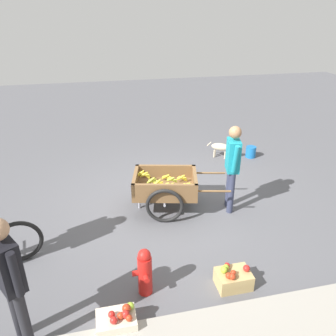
# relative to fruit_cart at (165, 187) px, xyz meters

# --- Properties ---
(ground_plane) EXTENTS (24.00, 24.00, 0.00)m
(ground_plane) POSITION_rel_fruit_cart_xyz_m (-0.13, -0.19, -0.44)
(ground_plane) COLOR #56565B
(fruit_cart) EXTENTS (1.78, 1.13, 0.73)m
(fruit_cart) POSITION_rel_fruit_cart_xyz_m (0.00, 0.00, 0.00)
(fruit_cart) COLOR brown
(fruit_cart) RESTS_ON ground
(vendor_person) EXTENTS (0.27, 0.57, 1.57)m
(vendor_person) POSITION_rel_fruit_cart_xyz_m (-1.11, 0.26, 0.49)
(vendor_person) COLOR #333851
(vendor_person) RESTS_ON ground
(dog) EXTENTS (0.59, 0.40, 0.40)m
(dog) POSITION_rel_fruit_cart_xyz_m (-1.83, -1.95, -0.17)
(dog) COLOR beige
(dog) RESTS_ON ground
(fire_hydrant) EXTENTS (0.25, 0.25, 0.67)m
(fire_hydrant) POSITION_rel_fruit_cart_xyz_m (0.68, 1.89, -0.10)
(fire_hydrant) COLOR red
(fire_hydrant) RESTS_ON ground
(plastic_bucket) EXTENTS (0.24, 0.24, 0.27)m
(plastic_bucket) POSITION_rel_fruit_cart_xyz_m (-2.53, -1.82, -0.30)
(plastic_bucket) COLOR #1966B2
(plastic_bucket) RESTS_ON ground
(apple_crate) EXTENTS (0.44, 0.32, 0.31)m
(apple_crate) POSITION_rel_fruit_cart_xyz_m (-0.45, 2.03, -0.31)
(apple_crate) COLOR tan
(apple_crate) RESTS_ON ground
(mixed_fruit_crate) EXTENTS (0.44, 0.32, 0.32)m
(mixed_fruit_crate) POSITION_rel_fruit_cart_xyz_m (1.07, 2.38, -0.31)
(mixed_fruit_crate) COLOR beige
(mixed_fruit_crate) RESTS_ON ground
(bystander_person) EXTENTS (0.35, 0.48, 1.59)m
(bystander_person) POSITION_rel_fruit_cart_xyz_m (2.06, 2.29, 0.51)
(bystander_person) COLOR black
(bystander_person) RESTS_ON ground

